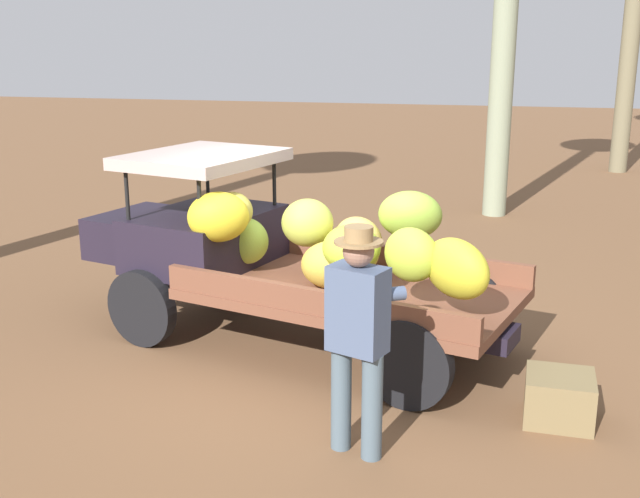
# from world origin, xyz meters

# --- Properties ---
(ground_plane) EXTENTS (60.00, 60.00, 0.00)m
(ground_plane) POSITION_xyz_m (0.00, 0.00, 0.00)
(ground_plane) COLOR brown
(truck) EXTENTS (4.66, 2.66, 1.82)m
(truck) POSITION_xyz_m (0.51, -0.32, 0.90)
(truck) COLOR black
(truck) RESTS_ON ground
(farmer) EXTENTS (0.56, 0.52, 1.70)m
(farmer) POSITION_xyz_m (-0.72, 1.70, 0.97)
(farmer) COLOR #4C5F6B
(farmer) RESTS_ON ground
(wooden_crate) EXTENTS (0.54, 0.53, 0.38)m
(wooden_crate) POSITION_xyz_m (-2.18, 0.84, 0.19)
(wooden_crate) COLOR olive
(wooden_crate) RESTS_ON ground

